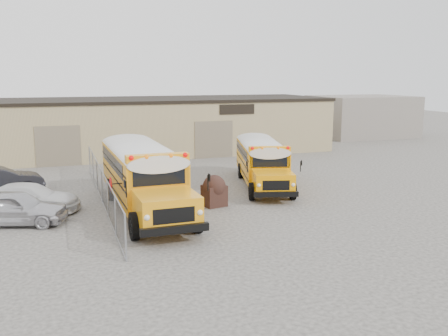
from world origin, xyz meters
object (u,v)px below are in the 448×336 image
object	(u,v)px
car_white	(30,198)
school_bus_right	(251,145)
car_silver	(14,208)
school_bus_left	(122,152)
tarp_bundle	(214,190)

from	to	relation	value
car_white	school_bus_right	bearing A→B (deg)	-44.90
car_white	car_silver	bearing A→B (deg)	-178.35
car_white	school_bus_left	bearing A→B (deg)	-25.29
school_bus_left	car_silver	bearing A→B (deg)	-126.96
tarp_bundle	car_silver	world-z (taller)	tarp_bundle
car_white	tarp_bundle	bearing A→B (deg)	-84.38
tarp_bundle	school_bus_left	bearing A→B (deg)	115.86
school_bus_right	car_white	world-z (taller)	school_bus_right
school_bus_left	car_white	xyz separation A→B (m)	(-5.24, -5.68, -1.23)
school_bus_left	school_bus_right	xyz separation A→B (m)	(9.50, 2.05, -0.31)
school_bus_left	school_bus_right	size ratio (longest dim) A/B	1.16
school_bus_right	car_silver	distance (m)	18.21
tarp_bundle	car_silver	size ratio (longest dim) A/B	0.35
school_bus_right	car_silver	size ratio (longest dim) A/B	2.13
school_bus_left	car_white	size ratio (longest dim) A/B	2.38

